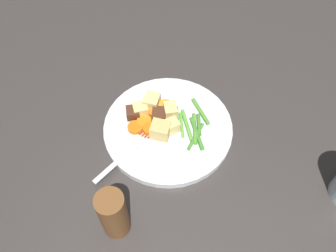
{
  "coord_description": "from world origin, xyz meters",
  "views": [
    {
      "loc": [
        -0.07,
        0.41,
        0.62
      ],
      "look_at": [
        0.0,
        0.0,
        0.02
      ],
      "focal_mm": 37.58,
      "sensor_mm": 36.0,
      "label": 1
    }
  ],
  "objects_px": {
    "carrot_slice_5": "(155,112)",
    "meat_chunk_0": "(133,113)",
    "carrot_slice_6": "(171,119)",
    "potato_chunk_0": "(140,109)",
    "potato_chunk_3": "(152,102)",
    "meat_chunk_1": "(159,115)",
    "potato_chunk_2": "(168,110)",
    "dinner_plate": "(168,128)",
    "pepper_mill": "(113,214)",
    "potato_chunk_4": "(172,126)",
    "carrot_slice_0": "(135,127)",
    "carrot_slice_1": "(155,123)",
    "fork": "(130,151)",
    "carrot_slice_4": "(166,107)",
    "carrot_slice_7": "(149,129)",
    "potato_chunk_1": "(160,130)",
    "carrot_slice_3": "(165,127)",
    "carrot_slice_2": "(144,122)"
  },
  "relations": [
    {
      "from": "carrot_slice_1",
      "to": "fork",
      "type": "height_order",
      "value": "carrot_slice_1"
    },
    {
      "from": "carrot_slice_5",
      "to": "meat_chunk_0",
      "type": "relative_size",
      "value": 1.08
    },
    {
      "from": "potato_chunk_3",
      "to": "meat_chunk_1",
      "type": "height_order",
      "value": "potato_chunk_3"
    },
    {
      "from": "carrot_slice_1",
      "to": "potato_chunk_1",
      "type": "relative_size",
      "value": 0.74
    },
    {
      "from": "meat_chunk_0",
      "to": "potato_chunk_0",
      "type": "bearing_deg",
      "value": -141.57
    },
    {
      "from": "carrot_slice_0",
      "to": "meat_chunk_0",
      "type": "bearing_deg",
      "value": -69.72
    },
    {
      "from": "carrot_slice_6",
      "to": "carrot_slice_7",
      "type": "relative_size",
      "value": 1.14
    },
    {
      "from": "carrot_slice_2",
      "to": "carrot_slice_5",
      "type": "height_order",
      "value": "carrot_slice_5"
    },
    {
      "from": "carrot_slice_6",
      "to": "meat_chunk_1",
      "type": "bearing_deg",
      "value": 1.81
    },
    {
      "from": "carrot_slice_6",
      "to": "potato_chunk_0",
      "type": "bearing_deg",
      "value": -7.56
    },
    {
      "from": "carrot_slice_0",
      "to": "carrot_slice_2",
      "type": "bearing_deg",
      "value": -135.56
    },
    {
      "from": "potato_chunk_3",
      "to": "meat_chunk_1",
      "type": "bearing_deg",
      "value": 124.73
    },
    {
      "from": "carrot_slice_1",
      "to": "meat_chunk_0",
      "type": "distance_m",
      "value": 0.05
    },
    {
      "from": "potato_chunk_4",
      "to": "pepper_mill",
      "type": "bearing_deg",
      "value": 72.89
    },
    {
      "from": "carrot_slice_4",
      "to": "carrot_slice_6",
      "type": "bearing_deg",
      "value": 120.94
    },
    {
      "from": "potato_chunk_0",
      "to": "pepper_mill",
      "type": "height_order",
      "value": "pepper_mill"
    },
    {
      "from": "carrot_slice_3",
      "to": "fork",
      "type": "relative_size",
      "value": 0.23
    },
    {
      "from": "carrot_slice_4",
      "to": "carrot_slice_6",
      "type": "height_order",
      "value": "carrot_slice_4"
    },
    {
      "from": "dinner_plate",
      "to": "pepper_mill",
      "type": "distance_m",
      "value": 0.23
    },
    {
      "from": "potato_chunk_3",
      "to": "fork",
      "type": "xyz_separation_m",
      "value": [
        0.02,
        0.12,
        -0.01
      ]
    },
    {
      "from": "carrot_slice_0",
      "to": "carrot_slice_1",
      "type": "height_order",
      "value": "same"
    },
    {
      "from": "carrot_slice_6",
      "to": "potato_chunk_0",
      "type": "height_order",
      "value": "potato_chunk_0"
    },
    {
      "from": "potato_chunk_1",
      "to": "meat_chunk_1",
      "type": "bearing_deg",
      "value": -75.29
    },
    {
      "from": "carrot_slice_3",
      "to": "carrot_slice_7",
      "type": "distance_m",
      "value": 0.03
    },
    {
      "from": "dinner_plate",
      "to": "potato_chunk_0",
      "type": "bearing_deg",
      "value": -21.51
    },
    {
      "from": "carrot_slice_5",
      "to": "potato_chunk_3",
      "type": "height_order",
      "value": "potato_chunk_3"
    },
    {
      "from": "carrot_slice_4",
      "to": "carrot_slice_7",
      "type": "bearing_deg",
      "value": 69.81
    },
    {
      "from": "potato_chunk_4",
      "to": "carrot_slice_4",
      "type": "bearing_deg",
      "value": -66.14
    },
    {
      "from": "potato_chunk_0",
      "to": "pepper_mill",
      "type": "bearing_deg",
      "value": 92.05
    },
    {
      "from": "carrot_slice_7",
      "to": "carrot_slice_3",
      "type": "bearing_deg",
      "value": -162.61
    },
    {
      "from": "potato_chunk_4",
      "to": "potato_chunk_3",
      "type": "bearing_deg",
      "value": -45.11
    },
    {
      "from": "meat_chunk_0",
      "to": "pepper_mill",
      "type": "relative_size",
      "value": 0.24
    },
    {
      "from": "carrot_slice_0",
      "to": "pepper_mill",
      "type": "height_order",
      "value": "pepper_mill"
    },
    {
      "from": "potato_chunk_1",
      "to": "potato_chunk_4",
      "type": "relative_size",
      "value": 1.34
    },
    {
      "from": "carrot_slice_5",
      "to": "carrot_slice_7",
      "type": "height_order",
      "value": "same"
    },
    {
      "from": "carrot_slice_0",
      "to": "meat_chunk_0",
      "type": "relative_size",
      "value": 1.13
    },
    {
      "from": "carrot_slice_3",
      "to": "meat_chunk_1",
      "type": "distance_m",
      "value": 0.03
    },
    {
      "from": "carrot_slice_4",
      "to": "meat_chunk_1",
      "type": "xyz_separation_m",
      "value": [
        0.01,
        0.03,
        0.01
      ]
    },
    {
      "from": "dinner_plate",
      "to": "pepper_mill",
      "type": "relative_size",
      "value": 2.31
    },
    {
      "from": "carrot_slice_6",
      "to": "potato_chunk_2",
      "type": "xyz_separation_m",
      "value": [
        0.01,
        -0.02,
        0.01
      ]
    },
    {
      "from": "carrot_slice_4",
      "to": "carrot_slice_5",
      "type": "height_order",
      "value": "same"
    },
    {
      "from": "carrot_slice_2",
      "to": "carrot_slice_7",
      "type": "height_order",
      "value": "carrot_slice_7"
    },
    {
      "from": "carrot_slice_0",
      "to": "carrot_slice_4",
      "type": "distance_m",
      "value": 0.08
    },
    {
      "from": "carrot_slice_6",
      "to": "fork",
      "type": "xyz_separation_m",
      "value": [
        0.07,
        0.09,
        -0.0
      ]
    },
    {
      "from": "potato_chunk_1",
      "to": "fork",
      "type": "xyz_separation_m",
      "value": [
        0.05,
        0.05,
        -0.02
      ]
    },
    {
      "from": "potato_chunk_1",
      "to": "carrot_slice_4",
      "type": "bearing_deg",
      "value": -88.86
    },
    {
      "from": "carrot_slice_3",
      "to": "potato_chunk_1",
      "type": "bearing_deg",
      "value": 66.01
    },
    {
      "from": "carrot_slice_0",
      "to": "carrot_slice_1",
      "type": "relative_size",
      "value": 1.15
    },
    {
      "from": "carrot_slice_1",
      "to": "carrot_slice_3",
      "type": "bearing_deg",
      "value": 159.99
    },
    {
      "from": "carrot_slice_5",
      "to": "meat_chunk_1",
      "type": "bearing_deg",
      "value": 131.05
    }
  ]
}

